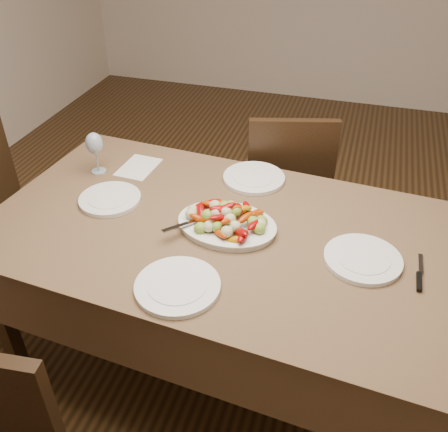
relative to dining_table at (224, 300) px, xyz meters
The scene contains 13 objects.
floor 0.51m from the dining_table, 51.92° to the left, with size 6.00×6.00×0.00m, color #3B2512.
dining_table is the anchor object (origin of this frame).
chair_far 0.83m from the dining_table, 83.25° to the left, with size 0.42×0.42×0.95m, color black, non-canonical shape.
serving_platter 0.39m from the dining_table, 31.29° to the left, with size 0.37×0.28×0.02m, color white.
roasted_vegetables 0.45m from the dining_table, 31.29° to the left, with size 0.31×0.21×0.09m, color #850605, non-canonical shape.
serving_spoon 0.43m from the dining_table, 155.72° to the right, with size 0.28×0.06×0.03m, color #9EA0A8, non-canonical shape.
plate_left 0.64m from the dining_table, behind, with size 0.25×0.25×0.02m, color white.
plate_right 0.65m from the dining_table, ahead, with size 0.27×0.27×0.02m, color white.
plate_far 0.55m from the dining_table, 86.65° to the left, with size 0.27×0.27×0.02m, color white.
plate_near 0.53m from the dining_table, 98.52° to the right, with size 0.29×0.29×0.02m, color white.
wine_glass 0.86m from the dining_table, 159.49° to the left, with size 0.08×0.08×0.20m, color #8C99A5, non-canonical shape.
menu_card 0.72m from the dining_table, 146.69° to the left, with size 0.15×0.21×0.00m, color silver.
table_knife 0.81m from the dining_table, ahead, with size 0.02×0.20×0.01m, color #9EA0A8, non-canonical shape.
Camera 1 is at (0.23, -1.73, 1.91)m, focal length 40.00 mm.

